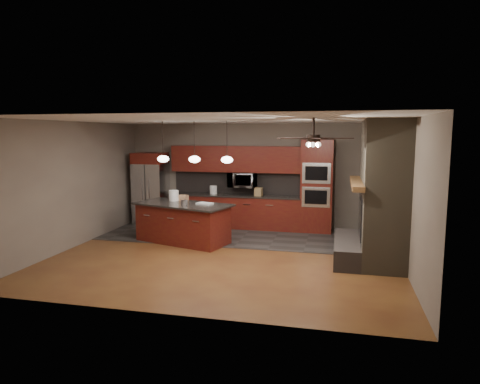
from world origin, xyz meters
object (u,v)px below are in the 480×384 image
(microwave, at_px, (242,180))
(counter_box, at_px, (259,192))
(paint_can, at_px, (184,202))
(cardboard_box, at_px, (183,198))
(white_bucket, at_px, (174,196))
(oven_tower, at_px, (317,186))
(counter_bucket, at_px, (213,190))
(refrigerator, at_px, (151,189))
(paint_tray, at_px, (205,204))
(kitchen_island, at_px, (183,223))

(microwave, bearing_deg, counter_box, -12.13)
(paint_can, bearing_deg, cardboard_box, 112.17)
(white_bucket, xyz_separation_m, paint_can, (0.45, -0.50, -0.07))
(oven_tower, height_order, paint_can, oven_tower)
(oven_tower, xyz_separation_m, counter_bucket, (-2.77, 0.01, -0.18))
(oven_tower, bearing_deg, counter_box, -178.38)
(refrigerator, height_order, white_bucket, refrigerator)
(paint_tray, bearing_deg, oven_tower, 55.75)
(oven_tower, distance_m, counter_box, 1.52)
(paint_can, xyz_separation_m, counter_bucket, (0.10, 1.99, 0.04))
(paint_can, bearing_deg, refrigerator, 131.72)
(cardboard_box, height_order, counter_box, counter_box)
(microwave, relative_size, paint_can, 4.57)
(paint_can, bearing_deg, paint_tray, 21.99)
(paint_tray, bearing_deg, white_bucket, 178.98)
(kitchen_island, bearing_deg, counter_bucket, 100.20)
(cardboard_box, bearing_deg, refrigerator, 146.59)
(counter_bucket, bearing_deg, paint_can, -92.87)
(oven_tower, distance_m, cardboard_box, 3.41)
(microwave, xyz_separation_m, cardboard_box, (-1.13, -1.47, -0.31))
(oven_tower, distance_m, paint_tray, 3.04)
(counter_bucket, bearing_deg, white_bucket, -110.33)
(cardboard_box, bearing_deg, counter_box, 49.54)
(kitchen_island, height_order, paint_can, paint_can)
(oven_tower, xyz_separation_m, kitchen_island, (-2.97, -1.81, -0.73))
(refrigerator, distance_m, white_bucket, 1.89)
(microwave, xyz_separation_m, paint_can, (-0.89, -2.04, -0.33))
(kitchen_island, relative_size, counter_bucket, 10.90)
(paint_can, distance_m, counter_bucket, 1.99)
(kitchen_island, bearing_deg, microwave, 78.56)
(oven_tower, relative_size, counter_bucket, 10.51)
(refrigerator, relative_size, kitchen_island, 0.81)
(paint_can, bearing_deg, microwave, 66.40)
(refrigerator, height_order, paint_can, refrigerator)
(refrigerator, bearing_deg, white_bucket, -48.44)
(kitchen_island, bearing_deg, paint_can, -42.22)
(refrigerator, bearing_deg, paint_can, -48.28)
(cardboard_box, relative_size, counter_bucket, 0.94)
(paint_can, bearing_deg, kitchen_island, 121.23)
(oven_tower, relative_size, microwave, 3.25)
(oven_tower, bearing_deg, refrigerator, -179.07)
(microwave, relative_size, cardboard_box, 3.45)
(microwave, height_order, refrigerator, refrigerator)
(oven_tower, xyz_separation_m, paint_tray, (-2.43, -1.81, -0.25))
(cardboard_box, xyz_separation_m, counter_bucket, (0.33, 1.42, 0.03))
(kitchen_island, relative_size, cardboard_box, 11.63)
(oven_tower, xyz_separation_m, white_bucket, (-3.32, -1.48, -0.14))
(paint_tray, xyz_separation_m, counter_bucket, (-0.33, 1.82, 0.08))
(microwave, bearing_deg, kitchen_island, -117.99)
(oven_tower, height_order, microwave, oven_tower)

